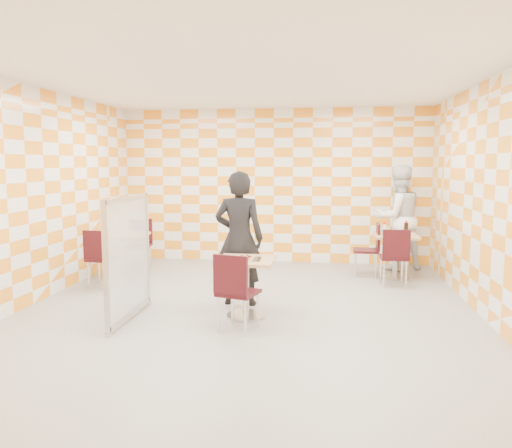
{
  "coord_description": "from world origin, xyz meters",
  "views": [
    {
      "loc": [
        0.98,
        -6.26,
        1.95
      ],
      "look_at": [
        0.1,
        0.2,
        1.15
      ],
      "focal_mm": 35.0,
      "sensor_mm": 36.0,
      "label": 1
    }
  ],
  "objects_px": {
    "main_table": "(246,278)",
    "second_table": "(396,249)",
    "partition": "(128,257)",
    "chair_second_front": "(395,253)",
    "man_dark": "(239,238)",
    "chair_second_side": "(371,245)",
    "soda_bottle": "(406,228)",
    "man_white": "(398,218)",
    "chair_main_front": "(235,287)",
    "chair_empty_near": "(100,254)",
    "chair_empty_far": "(140,240)",
    "sport_bottle": "(384,228)",
    "empty_table": "(125,248)"
  },
  "relations": [
    {
      "from": "main_table",
      "to": "second_table",
      "type": "distance_m",
      "value": 3.29
    },
    {
      "from": "main_table",
      "to": "partition",
      "type": "height_order",
      "value": "partition"
    },
    {
      "from": "chair_second_front",
      "to": "man_dark",
      "type": "height_order",
      "value": "man_dark"
    },
    {
      "from": "chair_second_front",
      "to": "partition",
      "type": "distance_m",
      "value": 4.13
    },
    {
      "from": "chair_second_front",
      "to": "chair_second_side",
      "type": "bearing_deg",
      "value": 113.44
    },
    {
      "from": "second_table",
      "to": "soda_bottle",
      "type": "height_order",
      "value": "soda_bottle"
    },
    {
      "from": "second_table",
      "to": "man_white",
      "type": "height_order",
      "value": "man_white"
    },
    {
      "from": "chair_main_front",
      "to": "chair_second_side",
      "type": "relative_size",
      "value": 1.0
    },
    {
      "from": "man_dark",
      "to": "main_table",
      "type": "bearing_deg",
      "value": 109.16
    },
    {
      "from": "man_white",
      "to": "second_table",
      "type": "bearing_deg",
      "value": 59.42
    },
    {
      "from": "chair_second_front",
      "to": "chair_main_front",
      "type": "bearing_deg",
      "value": -130.53
    },
    {
      "from": "chair_empty_near",
      "to": "man_dark",
      "type": "xyz_separation_m",
      "value": [
        2.29,
        -0.57,
        0.38
      ]
    },
    {
      "from": "chair_main_front",
      "to": "chair_empty_far",
      "type": "bearing_deg",
      "value": 126.28
    },
    {
      "from": "chair_second_side",
      "to": "man_dark",
      "type": "distance_m",
      "value": 2.82
    },
    {
      "from": "sport_bottle",
      "to": "second_table",
      "type": "bearing_deg",
      "value": -27.85
    },
    {
      "from": "man_dark",
      "to": "soda_bottle",
      "type": "xyz_separation_m",
      "value": [
        2.53,
        1.97,
        -0.07
      ]
    },
    {
      "from": "partition",
      "to": "sport_bottle",
      "type": "distance_m",
      "value": 4.46
    },
    {
      "from": "second_table",
      "to": "chair_second_front",
      "type": "distance_m",
      "value": 0.61
    },
    {
      "from": "second_table",
      "to": "chair_main_front",
      "type": "height_order",
      "value": "chair_main_front"
    },
    {
      "from": "second_table",
      "to": "chair_main_front",
      "type": "relative_size",
      "value": 0.81
    },
    {
      "from": "chair_empty_near",
      "to": "partition",
      "type": "distance_m",
      "value": 1.79
    },
    {
      "from": "man_white",
      "to": "soda_bottle",
      "type": "height_order",
      "value": "man_white"
    },
    {
      "from": "chair_main_front",
      "to": "partition",
      "type": "height_order",
      "value": "partition"
    },
    {
      "from": "empty_table",
      "to": "partition",
      "type": "xyz_separation_m",
      "value": [
        0.97,
        -2.2,
        0.28
      ]
    },
    {
      "from": "chair_second_side",
      "to": "man_dark",
      "type": "bearing_deg",
      "value": -134.78
    },
    {
      "from": "second_table",
      "to": "partition",
      "type": "xyz_separation_m",
      "value": [
        -3.6,
        -2.76,
        0.28
      ]
    },
    {
      "from": "chair_second_side",
      "to": "man_dark",
      "type": "height_order",
      "value": "man_dark"
    },
    {
      "from": "partition",
      "to": "chair_main_front",
      "type": "bearing_deg",
      "value": -12.91
    },
    {
      "from": "chair_second_front",
      "to": "partition",
      "type": "xyz_separation_m",
      "value": [
        -3.51,
        -2.16,
        0.25
      ]
    },
    {
      "from": "chair_empty_near",
      "to": "partition",
      "type": "relative_size",
      "value": 0.6
    },
    {
      "from": "main_table",
      "to": "man_white",
      "type": "relative_size",
      "value": 0.39
    },
    {
      "from": "sport_bottle",
      "to": "chair_main_front",
      "type": "bearing_deg",
      "value": -122.51
    },
    {
      "from": "chair_second_front",
      "to": "partition",
      "type": "height_order",
      "value": "partition"
    },
    {
      "from": "chair_empty_near",
      "to": "main_table",
      "type": "bearing_deg",
      "value": -24.68
    },
    {
      "from": "second_table",
      "to": "chair_empty_far",
      "type": "relative_size",
      "value": 0.81
    },
    {
      "from": "main_table",
      "to": "chair_second_side",
      "type": "xyz_separation_m",
      "value": [
        1.78,
        2.55,
        0.04
      ]
    },
    {
      "from": "chair_empty_far",
      "to": "soda_bottle",
      "type": "xyz_separation_m",
      "value": [
        4.74,
        -0.05,
        0.31
      ]
    },
    {
      "from": "chair_second_front",
      "to": "sport_bottle",
      "type": "height_order",
      "value": "sport_bottle"
    },
    {
      "from": "chair_main_front",
      "to": "man_dark",
      "type": "relative_size",
      "value": 0.5
    },
    {
      "from": "chair_second_front",
      "to": "man_dark",
      "type": "distance_m",
      "value": 2.64
    },
    {
      "from": "chair_second_front",
      "to": "soda_bottle",
      "type": "relative_size",
      "value": 4.02
    },
    {
      "from": "man_white",
      "to": "empty_table",
      "type": "bearing_deg",
      "value": -5.52
    },
    {
      "from": "main_table",
      "to": "chair_second_side",
      "type": "distance_m",
      "value": 3.12
    },
    {
      "from": "man_dark",
      "to": "man_white",
      "type": "xyz_separation_m",
      "value": [
        2.49,
        2.64,
        0.03
      ]
    },
    {
      "from": "man_dark",
      "to": "man_white",
      "type": "height_order",
      "value": "man_white"
    },
    {
      "from": "soda_bottle",
      "to": "second_table",
      "type": "bearing_deg",
      "value": -155.5
    },
    {
      "from": "chair_empty_near",
      "to": "partition",
      "type": "height_order",
      "value": "partition"
    },
    {
      "from": "empty_table",
      "to": "chair_second_front",
      "type": "relative_size",
      "value": 0.81
    },
    {
      "from": "second_table",
      "to": "chair_second_front",
      "type": "height_order",
      "value": "chair_second_front"
    },
    {
      "from": "main_table",
      "to": "soda_bottle",
      "type": "distance_m",
      "value": 3.48
    }
  ]
}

